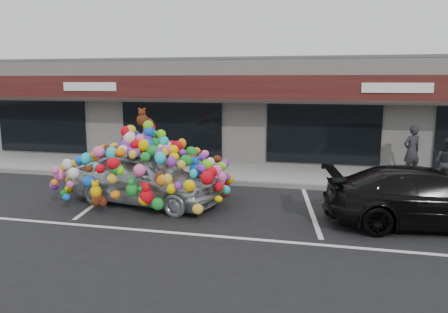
% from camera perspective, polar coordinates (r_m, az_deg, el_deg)
% --- Properties ---
extents(ground, '(90.00, 90.00, 0.00)m').
position_cam_1_polar(ground, '(12.16, -2.16, -6.40)').
color(ground, black).
rests_on(ground, ground).
extents(shop_building, '(24.00, 7.20, 4.31)m').
position_cam_1_polar(shop_building, '(19.97, 4.24, 6.33)').
color(shop_building, beige).
rests_on(shop_building, ground).
extents(sidewalk, '(26.00, 3.00, 0.15)m').
position_cam_1_polar(sidewalk, '(15.91, 1.64, -2.18)').
color(sidewalk, gray).
rests_on(sidewalk, ground).
extents(kerb, '(26.00, 0.18, 0.16)m').
position_cam_1_polar(kerb, '(14.48, 0.45, -3.40)').
color(kerb, slate).
rests_on(kerb, ground).
extents(parking_stripe_left, '(0.73, 4.37, 0.01)m').
position_cam_1_polar(parking_stripe_left, '(13.50, -15.20, -5.06)').
color(parking_stripe_left, silver).
rests_on(parking_stripe_left, ground).
extents(parking_stripe_mid, '(0.73, 4.37, 0.01)m').
position_cam_1_polar(parking_stripe_mid, '(11.95, 11.26, -6.86)').
color(parking_stripe_mid, silver).
rests_on(parking_stripe_mid, ground).
extents(lane_line, '(14.00, 0.12, 0.01)m').
position_cam_1_polar(lane_line, '(9.64, 5.87, -10.87)').
color(lane_line, silver).
rests_on(lane_line, ground).
extents(toy_car, '(3.16, 4.95, 2.71)m').
position_cam_1_polar(toy_car, '(12.35, -10.22, -1.91)').
color(toy_car, '#B3BABE').
rests_on(toy_car, ground).
extents(black_sedan, '(2.67, 5.04, 1.39)m').
position_cam_1_polar(black_sedan, '(11.38, 25.08, -4.87)').
color(black_sedan, black).
rests_on(black_sedan, ground).
extents(pedestrian_a, '(0.77, 0.69, 1.76)m').
position_cam_1_polar(pedestrian_a, '(16.22, 23.32, 0.67)').
color(pedestrian_a, black).
rests_on(pedestrian_a, sidewalk).
extents(pedestrian_b, '(0.94, 0.94, 1.54)m').
position_cam_1_polar(pedestrian_b, '(15.02, 27.07, -0.74)').
color(pedestrian_b, black).
rests_on(pedestrian_b, sidewalk).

